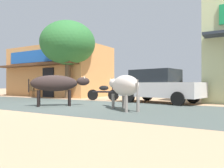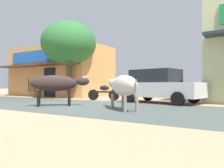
{
  "view_description": "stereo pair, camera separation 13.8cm",
  "coord_description": "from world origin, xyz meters",
  "px_view_note": "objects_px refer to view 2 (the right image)",
  "views": [
    {
      "loc": [
        6.67,
        -7.34,
        0.9
      ],
      "look_at": [
        1.49,
        1.32,
        0.93
      ],
      "focal_mm": 35.2,
      "sensor_mm": 36.0,
      "label": 1
    },
    {
      "loc": [
        6.79,
        -7.26,
        0.9
      ],
      "look_at": [
        1.49,
        1.32,
        0.93
      ],
      "focal_mm": 35.2,
      "sensor_mm": 36.0,
      "label": 2
    }
  ],
  "objects_px": {
    "parked_motorcycle": "(104,92)",
    "cafe_chair_near_tree": "(37,90)",
    "roadside_tree": "(69,43)",
    "cow_near_brown": "(56,84)",
    "parked_hatchback_car": "(159,86)",
    "cafe_chair_by_doorway": "(34,90)",
    "cow_far_dark": "(123,86)"
  },
  "relations": [
    {
      "from": "parked_hatchback_car",
      "to": "cafe_chair_near_tree",
      "type": "bearing_deg",
      "value": 178.61
    },
    {
      "from": "parked_hatchback_car",
      "to": "cow_far_dark",
      "type": "relative_size",
      "value": 1.94
    },
    {
      "from": "parked_motorcycle",
      "to": "cafe_chair_near_tree",
      "type": "bearing_deg",
      "value": 177.09
    },
    {
      "from": "parked_motorcycle",
      "to": "cafe_chair_by_doorway",
      "type": "relative_size",
      "value": 1.94
    },
    {
      "from": "parked_hatchback_car",
      "to": "cow_near_brown",
      "type": "bearing_deg",
      "value": -129.89
    },
    {
      "from": "parked_hatchback_car",
      "to": "cafe_chair_by_doorway",
      "type": "bearing_deg",
      "value": 176.46
    },
    {
      "from": "parked_hatchback_car",
      "to": "cow_near_brown",
      "type": "height_order",
      "value": "parked_hatchback_car"
    },
    {
      "from": "roadside_tree",
      "to": "cow_near_brown",
      "type": "relative_size",
      "value": 2.44
    },
    {
      "from": "roadside_tree",
      "to": "cafe_chair_by_doorway",
      "type": "relative_size",
      "value": 5.47
    },
    {
      "from": "parked_motorcycle",
      "to": "cow_near_brown",
      "type": "relative_size",
      "value": 0.87
    },
    {
      "from": "parked_hatchback_car",
      "to": "parked_motorcycle",
      "type": "height_order",
      "value": "parked_hatchback_car"
    },
    {
      "from": "cafe_chair_by_doorway",
      "to": "roadside_tree",
      "type": "bearing_deg",
      "value": -5.28
    },
    {
      "from": "parked_hatchback_car",
      "to": "cafe_chair_near_tree",
      "type": "relative_size",
      "value": 4.57
    },
    {
      "from": "parked_hatchback_car",
      "to": "parked_motorcycle",
      "type": "relative_size",
      "value": 2.36
    },
    {
      "from": "cow_near_brown",
      "to": "cafe_chair_by_doorway",
      "type": "xyz_separation_m",
      "value": [
        -6.97,
        4.42,
        -0.42
      ]
    },
    {
      "from": "parked_hatchback_car",
      "to": "cafe_chair_near_tree",
      "type": "height_order",
      "value": "parked_hatchback_car"
    },
    {
      "from": "parked_motorcycle",
      "to": "cow_far_dark",
      "type": "distance_m",
      "value": 4.71
    },
    {
      "from": "parked_motorcycle",
      "to": "cafe_chair_near_tree",
      "type": "xyz_separation_m",
      "value": [
        -6.07,
        0.31,
        0.04
      ]
    },
    {
      "from": "roadside_tree",
      "to": "cafe_chair_near_tree",
      "type": "bearing_deg",
      "value": -179.27
    },
    {
      "from": "parked_hatchback_car",
      "to": "cow_far_dark",
      "type": "height_order",
      "value": "parked_hatchback_car"
    },
    {
      "from": "parked_hatchback_car",
      "to": "cafe_chair_by_doorway",
      "type": "relative_size",
      "value": 4.57
    },
    {
      "from": "parked_hatchback_car",
      "to": "cafe_chair_by_doorway",
      "type": "xyz_separation_m",
      "value": [
        -10.13,
        0.63,
        -0.33
      ]
    },
    {
      "from": "roadside_tree",
      "to": "cow_near_brown",
      "type": "bearing_deg",
      "value": -53.11
    },
    {
      "from": "parked_hatchback_car",
      "to": "parked_motorcycle",
      "type": "bearing_deg",
      "value": -178.53
    },
    {
      "from": "cow_near_brown",
      "to": "cafe_chair_near_tree",
      "type": "bearing_deg",
      "value": 146.72
    },
    {
      "from": "parked_motorcycle",
      "to": "cafe_chair_near_tree",
      "type": "distance_m",
      "value": 6.07
    },
    {
      "from": "parked_hatchback_car",
      "to": "cow_near_brown",
      "type": "xyz_separation_m",
      "value": [
        -3.17,
        -3.79,
        0.1
      ]
    },
    {
      "from": "cafe_chair_near_tree",
      "to": "cafe_chair_by_doorway",
      "type": "distance_m",
      "value": 0.94
    },
    {
      "from": "cow_near_brown",
      "to": "cafe_chair_near_tree",
      "type": "distance_m",
      "value": 7.33
    },
    {
      "from": "cafe_chair_near_tree",
      "to": "cafe_chair_by_doorway",
      "type": "relative_size",
      "value": 1.0
    },
    {
      "from": "parked_motorcycle",
      "to": "cow_far_dark",
      "type": "xyz_separation_m",
      "value": [
        3.14,
        -3.48,
        0.38
      ]
    },
    {
      "from": "roadside_tree",
      "to": "cafe_chair_near_tree",
      "type": "distance_m",
      "value": 4.35
    }
  ]
}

